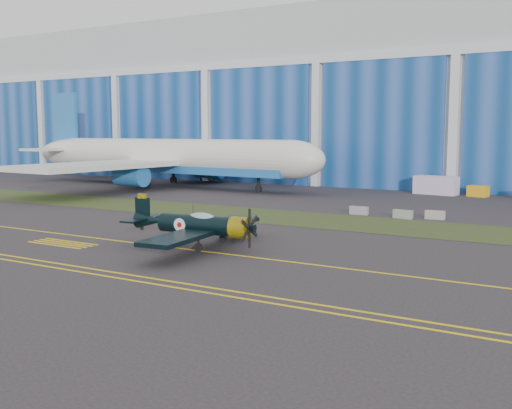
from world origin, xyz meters
The scene contains 15 objects.
ground centered at (0.00, 0.00, 0.00)m, with size 260.00×260.00×0.00m, color #342F33.
grass_median centered at (0.00, 14.00, 0.02)m, with size 260.00×10.00×0.02m, color #475128.
hangar centered at (0.00, 71.79, 14.96)m, with size 220.00×45.70×30.00m.
taxiway_centreline centered at (0.00, -5.00, 0.01)m, with size 200.00×0.20×0.02m, color yellow.
edge_line_near centered at (0.00, -14.50, 0.01)m, with size 80.00×0.20×0.02m, color yellow.
edge_line_far centered at (0.00, -13.50, 0.01)m, with size 80.00×0.20×0.02m, color yellow.
hold_short_ladder centered at (-18.00, -8.10, 0.01)m, with size 6.00×2.40×0.02m, color yellow, non-canonical shape.
warbird centered at (-7.37, -4.31, 1.88)m, with size 13.17×15.39×4.25m.
jetliner centered at (-42.69, 36.65, 11.11)m, with size 66.58×57.45×22.22m.
shipping_container centered at (-1.42, 45.91, 1.31)m, with size 6.07×2.43×2.63m, color silver.
tug centered at (4.43, 45.65, 0.76)m, with size 2.62×1.64×1.53m, color yellow.
cart centered at (-60.67, 44.37, 0.67)m, with size 2.22×1.33×1.33m, color silver.
barrier_a centered at (-3.35, 20.02, 0.45)m, with size 2.00×0.60×0.90m, color gray.
barrier_b centered at (1.63, 19.53, 0.45)m, with size 2.00×0.60×0.90m, color gray.
barrier_c centered at (4.66, 20.65, 0.45)m, with size 2.00×0.60×0.90m, color #9F9A96.
Camera 1 is at (19.51, -41.27, 8.95)m, focal length 42.00 mm.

